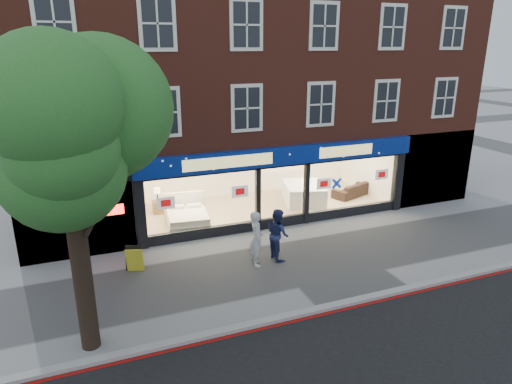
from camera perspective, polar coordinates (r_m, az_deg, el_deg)
ground at (r=15.96m, az=7.88°, el=-8.12°), size 120.00×120.00×0.00m
kerb_line at (r=13.69m, az=14.36°, el=-13.27°), size 60.00×0.10×0.01m
kerb_stone at (r=13.80m, az=13.89°, el=-12.70°), size 60.00×0.25×0.12m
showroom_floor at (r=20.29m, az=0.68°, el=-1.96°), size 11.00×4.50×0.10m
building at (r=20.63m, az=-1.14°, el=17.15°), size 19.00×8.26×10.30m
street_tree at (r=10.40m, az=-23.10°, el=5.23°), size 4.00×3.20×6.60m
display_bed at (r=18.34m, az=-8.59°, el=-3.18°), size 1.82×2.14×1.11m
bedside_table at (r=19.87m, az=-12.14°, el=-1.82°), size 0.47×0.47×0.55m
mattress_stack at (r=20.85m, az=5.99°, el=-0.14°), size 2.19×2.50×0.84m
sofa at (r=22.13m, az=11.91°, el=0.34°), size 2.28×1.50×0.62m
a_board at (r=15.27m, az=-14.96°, el=-8.10°), size 0.63×0.50×0.84m
pedestrian_grey at (r=14.97m, az=0.06°, el=-5.83°), size 0.61×0.77×1.86m
pedestrian_blue at (r=15.45m, az=2.74°, el=-5.25°), size 0.71×0.89×1.77m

